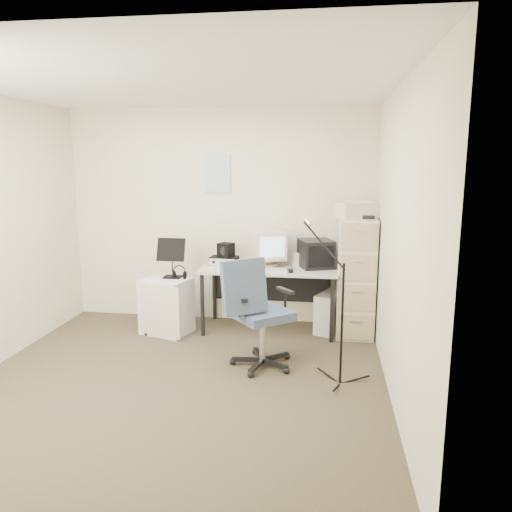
# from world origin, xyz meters

# --- Properties ---
(floor) EXTENTS (3.60, 3.60, 0.01)m
(floor) POSITION_xyz_m (0.00, 0.00, -0.01)
(floor) COLOR #332D21
(floor) RESTS_ON ground
(ceiling) EXTENTS (3.60, 3.60, 0.01)m
(ceiling) POSITION_xyz_m (0.00, 0.00, 2.50)
(ceiling) COLOR white
(ceiling) RESTS_ON ground
(wall_back) EXTENTS (3.60, 0.02, 2.50)m
(wall_back) POSITION_xyz_m (0.00, 1.80, 1.25)
(wall_back) COLOR beige
(wall_back) RESTS_ON ground
(wall_front) EXTENTS (3.60, 0.02, 2.50)m
(wall_front) POSITION_xyz_m (0.00, -1.80, 1.25)
(wall_front) COLOR beige
(wall_front) RESTS_ON ground
(wall_right) EXTENTS (0.02, 3.60, 2.50)m
(wall_right) POSITION_xyz_m (1.80, 0.00, 1.25)
(wall_right) COLOR beige
(wall_right) RESTS_ON ground
(wall_calendar) EXTENTS (0.30, 0.02, 0.44)m
(wall_calendar) POSITION_xyz_m (-0.02, 1.79, 1.75)
(wall_calendar) COLOR white
(wall_calendar) RESTS_ON wall_back
(filing_cabinet) EXTENTS (0.40, 0.60, 1.30)m
(filing_cabinet) POSITION_xyz_m (1.58, 1.48, 0.65)
(filing_cabinet) COLOR beige
(filing_cabinet) RESTS_ON floor
(printer) EXTENTS (0.51, 0.44, 0.17)m
(printer) POSITION_xyz_m (1.58, 1.45, 1.38)
(printer) COLOR beige
(printer) RESTS_ON filing_cabinet
(desk) EXTENTS (1.50, 0.70, 0.73)m
(desk) POSITION_xyz_m (0.63, 1.45, 0.36)
(desk) COLOR #9A9A9A
(desk) RESTS_ON floor
(crt_monitor) EXTENTS (0.47, 0.48, 0.39)m
(crt_monitor) POSITION_xyz_m (0.59, 1.54, 0.93)
(crt_monitor) COLOR beige
(crt_monitor) RESTS_ON desk
(crt_tv) EXTENTS (0.44, 0.45, 0.31)m
(crt_tv) POSITION_xyz_m (1.14, 1.52, 0.88)
(crt_tv) COLOR black
(crt_tv) RESTS_ON desk
(desk_speaker) EXTENTS (0.09, 0.09, 0.14)m
(desk_speaker) POSITION_xyz_m (0.93, 1.59, 0.80)
(desk_speaker) COLOR beige
(desk_speaker) RESTS_ON desk
(keyboard) EXTENTS (0.49, 0.24, 0.03)m
(keyboard) POSITION_xyz_m (0.64, 1.25, 0.74)
(keyboard) COLOR beige
(keyboard) RESTS_ON desk
(mouse) EXTENTS (0.07, 0.11, 0.03)m
(mouse) POSITION_xyz_m (0.88, 1.23, 0.75)
(mouse) COLOR black
(mouse) RESTS_ON desk
(radio_receiver) EXTENTS (0.32, 0.24, 0.09)m
(radio_receiver) POSITION_xyz_m (0.10, 1.54, 0.77)
(radio_receiver) COLOR black
(radio_receiver) RESTS_ON desk
(radio_speaker) EXTENTS (0.20, 0.20, 0.16)m
(radio_speaker) POSITION_xyz_m (0.12, 1.55, 0.90)
(radio_speaker) COLOR black
(radio_speaker) RESTS_ON radio_receiver
(papers) EXTENTS (0.22, 0.30, 0.02)m
(papers) POSITION_xyz_m (0.29, 1.27, 0.74)
(papers) COLOR white
(papers) RESTS_ON desk
(pc_tower) EXTENTS (0.38, 0.52, 0.44)m
(pc_tower) POSITION_xyz_m (1.32, 1.51, 0.22)
(pc_tower) COLOR beige
(pc_tower) RESTS_ON floor
(office_chair) EXTENTS (0.85, 0.85, 1.05)m
(office_chair) POSITION_xyz_m (0.69, 0.43, 0.52)
(office_chair) COLOR #3A424D
(office_chair) RESTS_ON floor
(side_cart) EXTENTS (0.59, 0.52, 0.62)m
(side_cart) POSITION_xyz_m (-0.49, 1.20, 0.31)
(side_cart) COLOR silver
(side_cart) RESTS_ON floor
(music_stand) EXTENTS (0.32, 0.17, 0.46)m
(music_stand) POSITION_xyz_m (-0.44, 1.27, 0.85)
(music_stand) COLOR black
(music_stand) RESTS_ON side_cart
(headphones) EXTENTS (0.20, 0.20, 0.03)m
(headphones) POSITION_xyz_m (-0.34, 1.23, 0.67)
(headphones) COLOR black
(headphones) RESTS_ON side_cart
(mic_stand) EXTENTS (0.03, 0.03, 1.39)m
(mic_stand) POSITION_xyz_m (1.40, 0.16, 0.70)
(mic_stand) COLOR black
(mic_stand) RESTS_ON floor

